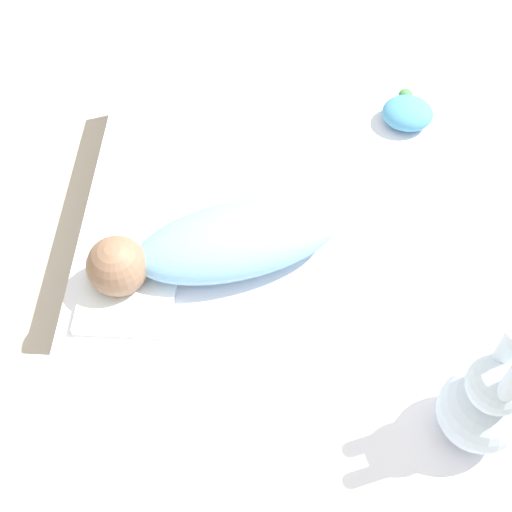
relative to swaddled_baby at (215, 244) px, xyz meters
name	(u,v)px	position (x,y,z in m)	size (l,w,h in m)	color
ground_plane	(274,321)	(-0.05, -0.13, -0.23)	(12.00, 12.00, 0.00)	#B2A893
bed_mattress	(275,303)	(-0.05, -0.13, -0.15)	(1.36, 0.91, 0.17)	white
burp_cloth	(124,301)	(-0.12, 0.18, -0.05)	(0.16, 0.20, 0.02)	white
swaddled_baby	(215,244)	(0.00, 0.00, 0.00)	(0.33, 0.56, 0.13)	#7FB7E5
pillow	(97,473)	(-0.50, 0.17, -0.01)	(0.40, 0.37, 0.10)	white
bunny_plush	(482,403)	(-0.35, -0.51, 0.05)	(0.16, 0.16, 0.32)	silver
turtle_plush	(405,112)	(0.46, -0.44, -0.03)	(0.15, 0.13, 0.06)	#4C99C6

